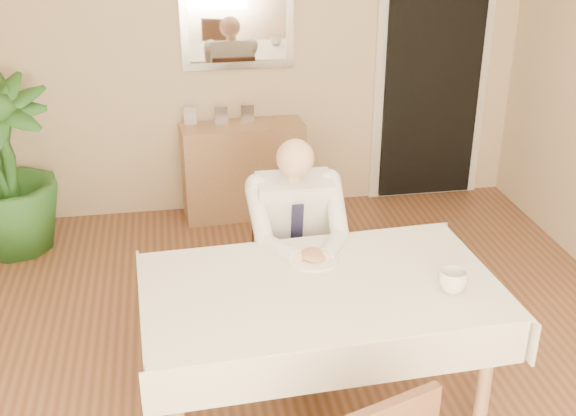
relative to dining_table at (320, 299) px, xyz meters
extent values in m
plane|color=brown|center=(-0.08, 0.12, -0.67)|extent=(5.00, 5.00, 0.00)
cube|color=beige|center=(-0.08, 2.62, 0.63)|extent=(4.50, 0.02, 2.60)
cube|color=silver|center=(1.47, 2.60, 0.33)|extent=(0.96, 0.03, 2.10)
cube|color=black|center=(1.47, 2.57, 0.33)|extent=(0.80, 0.05, 1.95)
cube|color=silver|center=(-0.11, 2.59, 0.88)|extent=(0.86, 0.03, 0.76)
cube|color=white|center=(-0.11, 2.57, 0.88)|extent=(0.74, 0.02, 0.64)
cube|color=#9F7553|center=(0.00, 0.00, 0.05)|extent=(1.64, 0.98, 0.04)
cube|color=beige|center=(0.00, 0.00, 0.08)|extent=(1.75, 1.08, 0.01)
cube|color=beige|center=(0.00, -0.50, -0.03)|extent=(1.70, 0.10, 0.22)
cube|color=beige|center=(0.00, 0.50, -0.03)|extent=(1.70, 0.10, 0.22)
cube|color=beige|center=(-0.85, 0.00, -0.03)|extent=(0.06, 1.00, 0.22)
cube|color=beige|center=(0.85, 0.00, -0.03)|extent=(0.06, 1.00, 0.22)
cylinder|color=#9F7553|center=(0.72, -0.37, -0.32)|extent=(0.07, 0.07, 0.70)
cylinder|color=#9F7553|center=(-0.72, 0.37, -0.32)|extent=(0.07, 0.07, 0.70)
cylinder|color=#9F7553|center=(0.72, 0.37, -0.32)|extent=(0.07, 0.07, 0.70)
cube|color=#3E2113|center=(0.00, 0.80, -0.23)|extent=(0.45, 0.45, 0.04)
cube|color=#3E2113|center=(0.00, 0.99, 0.02)|extent=(0.43, 0.06, 0.43)
cylinder|color=#3E2113|center=(-0.18, 0.62, -0.46)|extent=(0.04, 0.04, 0.42)
cylinder|color=#3E2113|center=(0.18, 0.62, -0.46)|extent=(0.04, 0.04, 0.42)
cylinder|color=#3E2113|center=(-0.18, 0.98, -0.46)|extent=(0.04, 0.04, 0.42)
cylinder|color=#3E2113|center=(0.18, 0.98, -0.46)|extent=(0.04, 0.04, 0.42)
cube|color=silver|center=(0.00, 0.76, 0.08)|extent=(0.42, 0.31, 0.55)
cube|color=black|center=(0.00, 0.64, 0.05)|extent=(0.07, 0.08, 0.36)
cylinder|color=tan|center=(0.00, 0.71, 0.37)|extent=(0.09, 0.09, 0.08)
sphere|color=tan|center=(0.00, 0.69, 0.47)|extent=(0.21, 0.21, 0.21)
cube|color=black|center=(-0.10, 0.56, -0.15)|extent=(0.13, 0.42, 0.13)
cube|color=black|center=(0.10, 0.56, -0.15)|extent=(0.13, 0.42, 0.13)
cube|color=black|center=(-0.10, 0.38, -0.44)|extent=(0.11, 0.12, 0.45)
cube|color=black|center=(0.10, 0.38, -0.44)|extent=(0.11, 0.12, 0.45)
cube|color=black|center=(-0.10, 0.32, -0.63)|extent=(0.11, 0.26, 0.07)
cube|color=black|center=(0.10, 0.32, -0.63)|extent=(0.11, 0.26, 0.07)
cylinder|color=white|center=(0.01, 0.24, 0.09)|extent=(0.26, 0.26, 0.02)
ellipsoid|color=brown|center=(0.01, 0.24, 0.11)|extent=(0.14, 0.14, 0.06)
cylinder|color=silver|center=(0.05, 0.18, 0.11)|extent=(0.01, 0.13, 0.01)
cylinder|color=silver|center=(-0.03, 0.18, 0.11)|extent=(0.01, 0.13, 0.01)
imported|color=white|center=(0.60, -0.16, 0.14)|extent=(0.17, 0.17, 0.11)
cube|color=#9F7553|center=(-0.11, 2.44, -0.28)|extent=(0.98, 0.40, 0.77)
cube|color=silver|center=(-0.50, 2.51, 0.17)|extent=(0.10, 0.02, 0.14)
cube|color=silver|center=(-0.26, 2.48, 0.17)|extent=(0.10, 0.02, 0.14)
cube|color=silver|center=(-0.06, 2.48, 0.17)|extent=(0.10, 0.02, 0.14)
imported|color=#23541D|center=(-1.84, 2.13, -0.03)|extent=(0.74, 0.74, 1.28)
camera|label=1|loc=(-0.65, -2.92, 1.87)|focal=45.00mm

